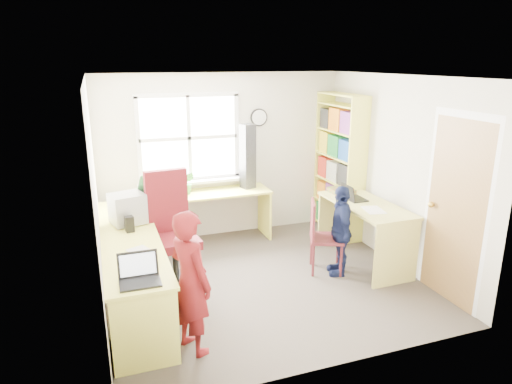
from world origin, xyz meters
The scene contains 19 objects.
room centered at (0.01, 0.10, 1.22)m, with size 3.64×3.44×2.44m.
l_desk centered at (-1.31, -0.28, 0.46)m, with size 2.38×2.95×0.75m.
right_desk centered at (1.42, 0.07, 0.59)m, with size 0.67×1.41×0.81m.
bookshelf centered at (1.65, 1.19, 1.00)m, with size 0.30×1.02×2.10m.
swivel_chair centered at (-1.01, 0.32, 0.58)m, with size 0.70×0.70×1.35m.
wooden_chair centered at (0.78, 0.03, 0.49)m, with size 0.51×0.51×0.91m.
crt_monitor centered at (-1.48, 0.48, 0.93)m, with size 0.43×0.41×0.36m.
laptop_left centered at (-1.50, -1.01, 0.81)m, with size 0.35×0.29×0.24m.
laptop_right centered at (1.35, 0.27, 0.86)m, with size 0.26×0.31×0.21m.
speaker_a centered at (-1.48, 0.21, 0.84)m, with size 0.10×0.10×0.18m.
speaker_b centered at (-1.48, 0.88, 0.85)m, with size 0.12×0.12×0.19m.
cd_tower centered at (0.31, 1.48, 1.22)m, with size 0.23×0.22×0.94m.
game_box centered at (1.37, 0.61, 0.84)m, with size 0.31×0.31×0.06m.
paper_a centered at (-1.43, -0.38, 0.75)m, with size 0.29×0.34×0.00m.
paper_b centered at (1.37, -0.19, 0.81)m, with size 0.27×0.35×0.00m.
potted_plant centered at (-0.59, 1.44, 0.91)m, with size 0.18×0.14×0.32m, color #317C32.
person_red centered at (-1.07, -1.04, 0.67)m, with size 0.49×0.32×1.35m, color maroon.
person_green centered at (-1.19, 0.69, 0.63)m, with size 0.62×0.48×1.27m, color #317C38.
person_navy centered at (0.97, -0.11, 0.57)m, with size 0.66×0.28×1.13m, color #151D41.
Camera 1 is at (-1.74, -4.67, 2.57)m, focal length 32.00 mm.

